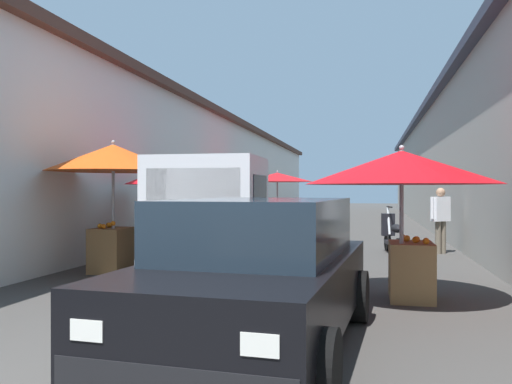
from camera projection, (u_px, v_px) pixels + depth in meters
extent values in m
plane|color=#3D3A38|center=(313.00, 239.00, 16.78)|extent=(90.00, 90.00, 0.00)
cube|color=silver|center=(126.00, 173.00, 20.53)|extent=(49.50, 7.00, 4.41)
cube|color=#4C3328|center=(126.00, 113.00, 20.53)|extent=(49.80, 7.50, 0.24)
cylinder|color=#9E9EA3|center=(171.00, 211.00, 12.14)|extent=(0.06, 0.06, 2.10)
cone|color=red|center=(171.00, 175.00, 12.14)|extent=(2.13, 2.13, 0.43)
sphere|color=#9E9EA3|center=(171.00, 164.00, 12.14)|extent=(0.07, 0.07, 0.07)
cube|color=olive|center=(158.00, 239.00, 12.00)|extent=(0.82, 0.65, 0.84)
sphere|color=orange|center=(167.00, 218.00, 12.25)|extent=(0.09, 0.09, 0.09)
sphere|color=orange|center=(163.00, 219.00, 12.06)|extent=(0.09, 0.09, 0.09)
sphere|color=orange|center=(165.00, 219.00, 11.89)|extent=(0.09, 0.09, 0.09)
cylinder|color=#9E9EA3|center=(402.00, 226.00, 7.30)|extent=(0.06, 0.06, 2.08)
cone|color=red|center=(402.00, 167.00, 7.29)|extent=(2.65, 2.65, 0.46)
sphere|color=#9E9EA3|center=(402.00, 148.00, 7.29)|extent=(0.07, 0.07, 0.07)
cube|color=#9E7547|center=(411.00, 271.00, 7.45)|extent=(0.84, 0.59, 0.81)
sphere|color=orange|center=(403.00, 238.00, 7.67)|extent=(0.09, 0.09, 0.09)
sphere|color=orange|center=(415.00, 240.00, 7.36)|extent=(0.09, 0.09, 0.09)
sphere|color=orange|center=(407.00, 238.00, 7.57)|extent=(0.09, 0.09, 0.09)
sphere|color=orange|center=(426.00, 241.00, 7.17)|extent=(0.09, 0.09, 0.09)
sphere|color=orange|center=(417.00, 239.00, 7.40)|extent=(0.09, 0.09, 0.09)
cylinder|color=#9E9EA3|center=(113.00, 209.00, 9.76)|extent=(0.06, 0.06, 2.38)
cone|color=#D84C14|center=(113.00, 158.00, 9.76)|extent=(2.44, 2.44, 0.50)
sphere|color=#9E9EA3|center=(113.00, 142.00, 9.76)|extent=(0.07, 0.07, 0.07)
cube|color=brown|center=(112.00, 250.00, 9.97)|extent=(0.81, 0.61, 0.83)
sphere|color=orange|center=(109.00, 225.00, 10.12)|extent=(0.09, 0.09, 0.09)
sphere|color=orange|center=(110.00, 225.00, 10.20)|extent=(0.09, 0.09, 0.09)
sphere|color=orange|center=(108.00, 225.00, 10.20)|extent=(0.09, 0.09, 0.09)
sphere|color=orange|center=(104.00, 226.00, 9.74)|extent=(0.09, 0.09, 0.09)
sphere|color=orange|center=(113.00, 223.00, 9.74)|extent=(0.09, 0.09, 0.09)
sphere|color=orange|center=(100.00, 226.00, 9.84)|extent=(0.09, 0.09, 0.09)
cylinder|color=#9E9EA3|center=(277.00, 202.00, 19.90)|extent=(0.06, 0.06, 2.19)
cone|color=red|center=(277.00, 177.00, 19.90)|extent=(2.67, 2.67, 0.34)
sphere|color=#9E9EA3|center=(277.00, 172.00, 19.90)|extent=(0.07, 0.07, 0.07)
cube|color=brown|center=(277.00, 220.00, 20.11)|extent=(0.74, 0.68, 0.77)
sphere|color=orange|center=(277.00, 209.00, 20.16)|extent=(0.09, 0.09, 0.09)
sphere|color=orange|center=(274.00, 209.00, 19.88)|extent=(0.09, 0.09, 0.09)
sphere|color=orange|center=(277.00, 209.00, 20.00)|extent=(0.09, 0.09, 0.09)
sphere|color=orange|center=(279.00, 209.00, 20.03)|extent=(0.09, 0.09, 0.09)
cube|color=black|center=(257.00, 290.00, 5.16)|extent=(4.01, 2.00, 0.64)
cube|color=#19232D|center=(261.00, 227.00, 5.30)|extent=(2.44, 1.68, 0.56)
cube|color=black|center=(172.00, 380.00, 3.32)|extent=(0.22, 1.65, 0.20)
cube|color=silver|center=(261.00, 344.00, 3.14)|extent=(0.08, 0.24, 0.14)
cube|color=silver|center=(89.00, 330.00, 3.47)|extent=(0.08, 0.24, 0.14)
cylinder|color=black|center=(323.00, 371.00, 3.65)|extent=(0.61, 0.24, 0.60)
cylinder|color=black|center=(103.00, 350.00, 4.13)|extent=(0.61, 0.24, 0.60)
cylinder|color=black|center=(359.00, 296.00, 6.19)|extent=(0.61, 0.24, 0.60)
cylinder|color=black|center=(220.00, 289.00, 6.67)|extent=(0.61, 0.24, 0.60)
cube|color=black|center=(232.00, 244.00, 10.26)|extent=(4.81, 1.51, 0.36)
cube|color=silver|center=(207.00, 200.00, 8.66)|extent=(1.55, 1.76, 1.40)
cube|color=#19232D|center=(193.00, 189.00, 7.93)|extent=(0.07, 1.47, 0.63)
cube|color=#19232D|center=(207.00, 189.00, 8.66)|extent=(1.06, 1.78, 0.45)
cube|color=black|center=(193.00, 236.00, 7.93)|extent=(0.07, 1.40, 0.28)
cube|color=silver|center=(191.00, 267.00, 7.85)|extent=(0.13, 1.75, 0.18)
cube|color=gray|center=(281.00, 220.00, 10.89)|extent=(3.16, 0.09, 0.50)
cube|color=gray|center=(204.00, 219.00, 11.22)|extent=(3.16, 0.09, 0.50)
cube|color=gray|center=(256.00, 216.00, 12.58)|extent=(0.07, 1.65, 0.50)
cylinder|color=black|center=(260.00, 264.00, 8.49)|extent=(0.72, 0.23, 0.72)
cylinder|color=black|center=(157.00, 261.00, 8.84)|extent=(0.72, 0.23, 0.72)
cylinder|color=black|center=(287.00, 244.00, 11.49)|extent=(0.72, 0.23, 0.72)
cylinder|color=black|center=(210.00, 243.00, 11.85)|extent=(0.72, 0.23, 0.72)
cylinder|color=#665B4C|center=(443.00, 237.00, 12.85)|extent=(0.14, 0.14, 0.79)
cylinder|color=#665B4C|center=(438.00, 238.00, 12.78)|extent=(0.14, 0.14, 0.79)
cube|color=white|center=(441.00, 209.00, 12.81)|extent=(0.44, 0.48, 0.59)
sphere|color=#A57A5B|center=(441.00, 192.00, 12.81)|extent=(0.22, 0.22, 0.22)
cylinder|color=white|center=(449.00, 208.00, 12.94)|extent=(0.08, 0.08, 0.53)
cylinder|color=white|center=(432.00, 208.00, 12.68)|extent=(0.08, 0.08, 0.53)
cylinder|color=black|center=(388.00, 242.00, 13.38)|extent=(0.45, 0.17, 0.44)
cylinder|color=black|center=(400.00, 248.00, 12.13)|extent=(0.45, 0.19, 0.44)
cube|color=black|center=(394.00, 243.00, 12.70)|extent=(0.94, 0.44, 0.08)
ellipsoid|color=black|center=(397.00, 228.00, 12.40)|extent=(0.60, 0.36, 0.20)
cube|color=black|center=(388.00, 225.00, 13.32)|extent=(0.20, 0.34, 0.56)
cylinder|color=silver|center=(389.00, 221.00, 13.25)|extent=(0.28, 0.11, 0.68)
cylinder|color=black|center=(389.00, 207.00, 13.17)|extent=(0.55, 0.13, 0.04)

